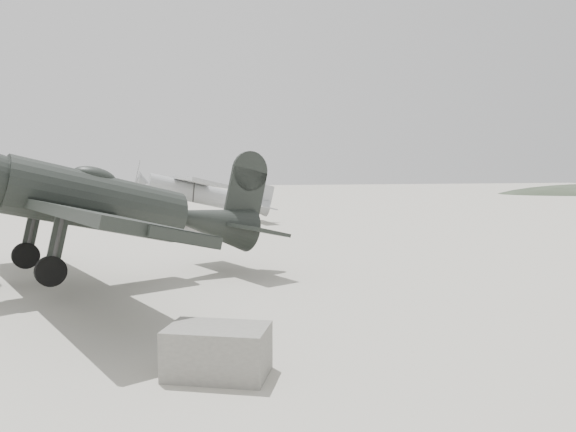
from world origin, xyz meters
The scene contains 4 objects.
ground centered at (0.00, 0.00, 0.00)m, with size 160.00×160.00×0.00m, color #9B968A.
lowwing_monoplane centered at (-4.92, -2.58, 2.19)m, with size 9.51×12.64×4.15m.
highwing_monoplane centered at (-1.17, 13.43, 1.98)m, with size 7.94×11.17×3.16m.
equipment_block centered at (-2.93, -10.02, 0.39)m, with size 1.56×0.98×0.78m, color slate.
Camera 1 is at (-3.88, -18.56, 3.26)m, focal length 35.00 mm.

